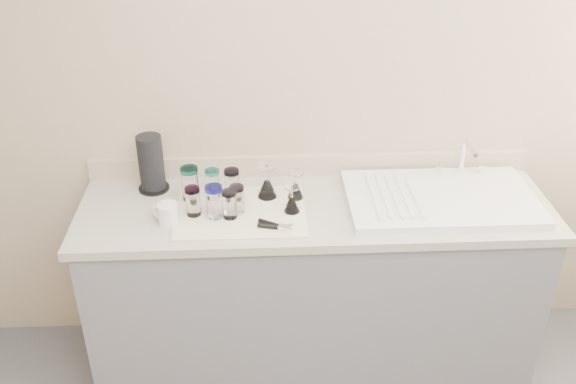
{
  "coord_description": "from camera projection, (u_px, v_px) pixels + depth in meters",
  "views": [
    {
      "loc": [
        -0.24,
        -1.18,
        2.35
      ],
      "look_at": [
        -0.12,
        1.15,
        1.0
      ],
      "focal_mm": 40.0,
      "sensor_mm": 36.0,
      "label": 1
    }
  ],
  "objects": [
    {
      "name": "can_opener",
      "position": [
        275.0,
        226.0,
        2.62
      ],
      "size": [
        0.15,
        0.1,
        0.02
      ],
      "color": "silver",
      "rests_on": "dish_towel"
    },
    {
      "name": "paper_towel_roll",
      "position": [
        151.0,
        164.0,
        2.85
      ],
      "size": [
        0.14,
        0.14,
        0.26
      ],
      "color": "black",
      "rests_on": "counter_unit"
    },
    {
      "name": "white_mug",
      "position": [
        168.0,
        214.0,
        2.65
      ],
      "size": [
        0.13,
        0.11,
        0.09
      ],
      "color": "white",
      "rests_on": "counter_unit"
    },
    {
      "name": "goblet_back_left",
      "position": [
        267.0,
        186.0,
        2.82
      ],
      "size": [
        0.09,
        0.09,
        0.16
      ],
      "color": "white",
      "rests_on": "dish_towel"
    },
    {
      "name": "counter_unit",
      "position": [
        313.0,
        287.0,
        3.02
      ],
      "size": [
        2.06,
        0.62,
        0.9
      ],
      "color": "slate",
      "rests_on": "ground"
    },
    {
      "name": "tumbler_magenta",
      "position": [
        193.0,
        201.0,
        2.68
      ],
      "size": [
        0.06,
        0.06,
        0.13
      ],
      "color": "white",
      "rests_on": "dish_towel"
    },
    {
      "name": "goblet_front_right",
      "position": [
        292.0,
        203.0,
        2.72
      ],
      "size": [
        0.07,
        0.07,
        0.12
      ],
      "color": "white",
      "rests_on": "dish_towel"
    },
    {
      "name": "tumbler_teal",
      "position": [
        190.0,
        183.0,
        2.79
      ],
      "size": [
        0.08,
        0.08,
        0.15
      ],
      "color": "white",
      "rests_on": "dish_towel"
    },
    {
      "name": "sink_unit",
      "position": [
        441.0,
        198.0,
        2.81
      ],
      "size": [
        0.82,
        0.5,
        0.22
      ],
      "color": "white",
      "rests_on": "counter_unit"
    },
    {
      "name": "tumbler_blue",
      "position": [
        214.0,
        202.0,
        2.66
      ],
      "size": [
        0.07,
        0.07,
        0.14
      ],
      "color": "white",
      "rests_on": "dish_towel"
    },
    {
      "name": "dish_towel",
      "position": [
        241.0,
        212.0,
        2.74
      ],
      "size": [
        0.55,
        0.42,
        0.01
      ],
      "primitive_type": "cube",
      "color": "white",
      "rests_on": "counter_unit"
    },
    {
      "name": "tumbler_cyan",
      "position": [
        213.0,
        183.0,
        2.82
      ],
      "size": [
        0.06,
        0.06,
        0.13
      ],
      "color": "white",
      "rests_on": "dish_towel"
    },
    {
      "name": "tumbler_extra",
      "position": [
        230.0,
        204.0,
        2.66
      ],
      "size": [
        0.06,
        0.06,
        0.13
      ],
      "color": "white",
      "rests_on": "dish_towel"
    },
    {
      "name": "tumbler_lavender",
      "position": [
        237.0,
        199.0,
        2.7
      ],
      "size": [
        0.06,
        0.06,
        0.13
      ],
      "color": "white",
      "rests_on": "dish_towel"
    },
    {
      "name": "room_envelope",
      "position": [
        369.0,
        233.0,
        1.43
      ],
      "size": [
        3.54,
        3.5,
        2.52
      ],
      "color": "#505055",
      "rests_on": "ground"
    },
    {
      "name": "goblet_back_right",
      "position": [
        296.0,
        189.0,
        2.82
      ],
      "size": [
        0.07,
        0.07,
        0.13
      ],
      "color": "white",
      "rests_on": "dish_towel"
    },
    {
      "name": "tumbler_purple",
      "position": [
        232.0,
        183.0,
        2.81
      ],
      "size": [
        0.07,
        0.07,
        0.13
      ],
      "color": "white",
      "rests_on": "dish_towel"
    }
  ]
}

